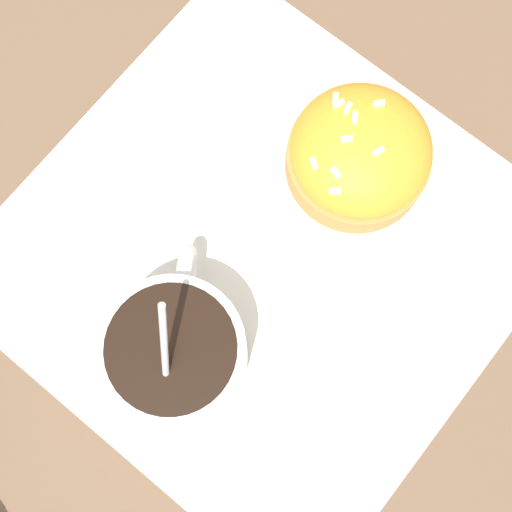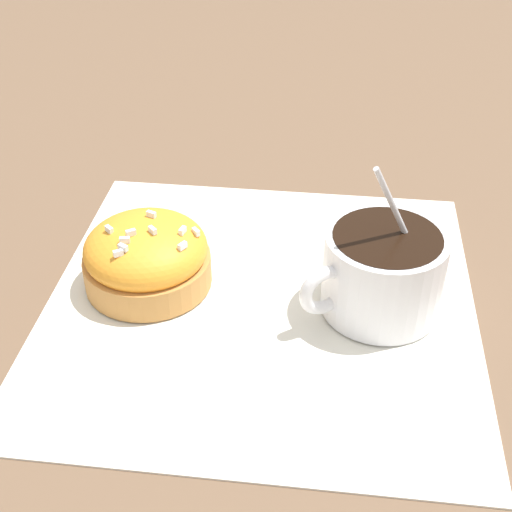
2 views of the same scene
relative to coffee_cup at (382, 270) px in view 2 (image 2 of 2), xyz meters
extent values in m
plane|color=brown|center=(0.08, 0.00, -0.04)|extent=(3.00, 3.00, 0.00)
cube|color=white|center=(0.08, 0.00, -0.04)|extent=(0.32, 0.32, 0.00)
cylinder|color=white|center=(0.00, 0.00, 0.00)|extent=(0.08, 0.08, 0.06)
cylinder|color=black|center=(0.00, 0.00, 0.02)|extent=(0.07, 0.07, 0.01)
torus|color=white|center=(0.04, 0.03, 0.00)|extent=(0.04, 0.03, 0.04)
ellipsoid|color=silver|center=(0.02, 0.01, -0.02)|extent=(0.03, 0.03, 0.01)
cylinder|color=silver|center=(-0.01, -0.01, 0.03)|extent=(0.05, 0.03, 0.11)
cylinder|color=#C18442|center=(0.17, 0.00, -0.02)|extent=(0.09, 0.09, 0.02)
ellipsoid|color=orange|center=(0.17, 0.00, 0.00)|extent=(0.09, 0.09, 0.04)
cube|color=white|center=(0.18, 0.03, 0.01)|extent=(0.01, 0.01, 0.00)
cube|color=white|center=(0.14, 0.01, 0.01)|extent=(0.01, 0.01, 0.00)
cube|color=white|center=(0.18, 0.02, 0.02)|extent=(0.01, 0.01, 0.00)
cube|color=white|center=(0.16, 0.01, 0.02)|extent=(0.01, 0.01, 0.00)
cube|color=white|center=(0.19, 0.01, 0.02)|extent=(0.01, 0.01, 0.00)
cube|color=white|center=(0.14, 0.00, 0.02)|extent=(0.00, 0.01, 0.00)
cube|color=white|center=(0.13, -0.01, 0.01)|extent=(0.01, 0.01, 0.00)
cube|color=white|center=(0.18, 0.02, 0.02)|extent=(0.01, 0.00, 0.00)
cube|color=white|center=(0.18, 0.01, 0.02)|extent=(0.01, 0.01, 0.00)
cube|color=white|center=(0.17, -0.02, 0.02)|extent=(0.01, 0.01, 0.00)
camera|label=1|loc=(0.00, -0.06, 0.42)|focal=50.00mm
camera|label=2|loc=(0.03, 0.40, 0.30)|focal=50.00mm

